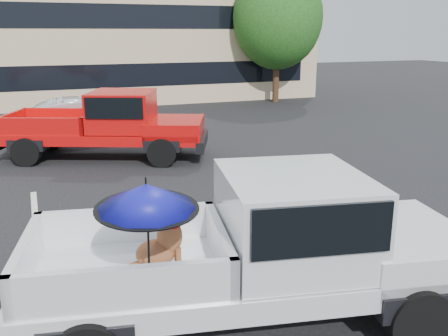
{
  "coord_description": "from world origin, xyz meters",
  "views": [
    {
      "loc": [
        -2.9,
        -7.06,
        3.5
      ],
      "look_at": [
        0.04,
        0.43,
        1.3
      ],
      "focal_mm": 40.0,
      "sensor_mm": 36.0,
      "label": 1
    }
  ],
  "objects": [
    {
      "name": "tree_right",
      "position": [
        9.0,
        16.0,
        4.21
      ],
      "size": [
        4.46,
        4.46,
        6.78
      ],
      "color": "#332114",
      "rests_on": "ground"
    },
    {
      "name": "silver_pickup",
      "position": [
        -0.29,
        -2.07,
        1.05
      ],
      "size": [
        5.96,
        3.03,
        2.06
      ],
      "rotation": [
        0.0,
        0.0,
        -0.2
      ],
      "color": "black",
      "rests_on": "ground"
    },
    {
      "name": "stripe_left",
      "position": [
        -3.0,
        2.0,
        0.0
      ],
      "size": [
        0.12,
        5.0,
        0.01
      ],
      "primitive_type": "cube",
      "color": "silver",
      "rests_on": "ground"
    },
    {
      "name": "motel_building",
      "position": [
        2.0,
        20.99,
        3.21
      ],
      "size": [
        20.4,
        8.4,
        6.3
      ],
      "color": "tan",
      "rests_on": "ground"
    },
    {
      "name": "stripe_right",
      "position": [
        3.0,
        2.0,
        0.0
      ],
      "size": [
        0.12,
        5.0,
        0.01
      ],
      "primitive_type": "cube",
      "color": "silver",
      "rests_on": "ground"
    },
    {
      "name": "silver_sedan",
      "position": [
        -1.23,
        9.88,
        0.7
      ],
      "size": [
        4.25,
        1.55,
        1.39
      ],
      "primitive_type": "imported",
      "rotation": [
        0.0,
        0.0,
        1.55
      ],
      "color": "silver",
      "rests_on": "ground"
    },
    {
      "name": "ground",
      "position": [
        0.0,
        0.0,
        0.0
      ],
      "size": [
        90.0,
        90.0,
        0.0
      ],
      "primitive_type": "plane",
      "color": "black",
      "rests_on": "ground"
    },
    {
      "name": "tree_back",
      "position": [
        6.0,
        24.0,
        4.41
      ],
      "size": [
        4.68,
        4.68,
        7.11
      ],
      "color": "#332114",
      "rests_on": "ground"
    },
    {
      "name": "red_pickup",
      "position": [
        -0.63,
        7.01,
        1.04
      ],
      "size": [
        6.11,
        4.08,
        1.91
      ],
      "rotation": [
        0.0,
        0.0,
        -0.4
      ],
      "color": "black",
      "rests_on": "ground"
    }
  ]
}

